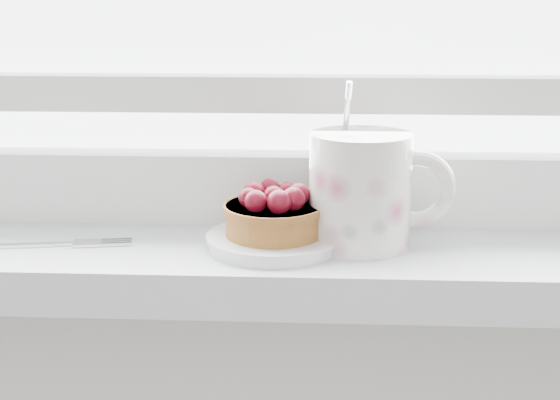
# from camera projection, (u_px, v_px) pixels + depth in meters

# --- Properties ---
(saucer) EXTENTS (0.12, 0.12, 0.01)m
(saucer) POSITION_uv_depth(u_px,v_px,m) (274.00, 241.00, 0.71)
(saucer) COLOR white
(saucer) RESTS_ON windowsill
(raspberry_tart) EXTENTS (0.09, 0.09, 0.05)m
(raspberry_tart) POSITION_uv_depth(u_px,v_px,m) (274.00, 213.00, 0.71)
(raspberry_tart) COLOR brown
(raspberry_tart) RESTS_ON saucer
(floral_mug) EXTENTS (0.13, 0.09, 0.15)m
(floral_mug) POSITION_uv_depth(u_px,v_px,m) (364.00, 188.00, 0.71)
(floral_mug) COLOR silver
(floral_mug) RESTS_ON windowsill
(fork) EXTENTS (0.17, 0.04, 0.00)m
(fork) POSITION_uv_depth(u_px,v_px,m) (39.00, 245.00, 0.72)
(fork) COLOR silver
(fork) RESTS_ON windowsill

